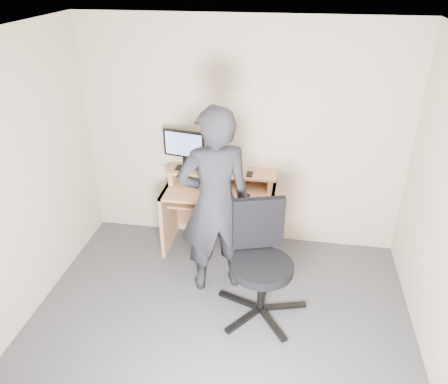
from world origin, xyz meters
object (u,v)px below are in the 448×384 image
(monitor, at_px, (184,146))
(office_chair, at_px, (261,257))
(desk, at_px, (220,203))
(person, at_px, (215,203))

(monitor, height_order, office_chair, monitor)
(desk, bearing_deg, person, -84.44)
(person, bearing_deg, monitor, -79.95)
(office_chair, relative_size, person, 0.56)
(monitor, bearing_deg, desk, 2.89)
(desk, distance_m, monitor, 0.75)
(office_chair, bearing_deg, person, 134.36)
(monitor, xyz_separation_m, person, (0.47, -0.75, -0.23))
(desk, distance_m, office_chair, 1.10)
(monitor, relative_size, office_chair, 0.44)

